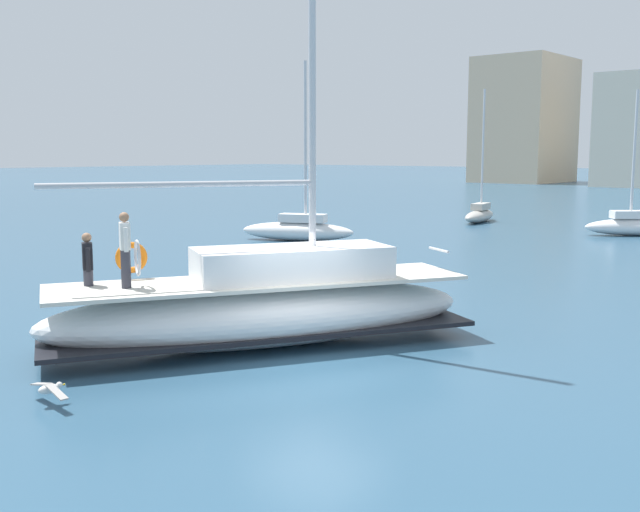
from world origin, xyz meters
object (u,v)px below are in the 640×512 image
seagull (50,388)px  moored_cutter_right (480,213)px  main_sailboat (265,305)px  moored_cutter_left (298,228)px  moored_catamaran (638,224)px

seagull → moored_cutter_right: bearing=107.2°
moored_cutter_right → seagull: 36.82m
main_sailboat → moored_cutter_left: 19.99m
main_sailboat → moored_cutter_right: bearing=109.9°
moored_cutter_left → moored_cutter_right: (1.97, 14.62, -0.06)m
moored_catamaran → moored_cutter_left: 17.70m
main_sailboat → moored_catamaran: size_ratio=1.64×
moored_catamaran → seagull: (0.99, -33.66, -0.28)m
moored_cutter_left → moored_cutter_right: size_ratio=1.06×
moored_catamaran → moored_cutter_left: moored_cutter_left is taller
main_sailboat → moored_cutter_left: size_ratio=1.42×
main_sailboat → moored_cutter_right: size_ratio=1.50×
moored_catamaran → seagull: size_ratio=6.27×
moored_catamaran → moored_cutter_left: size_ratio=0.87×
moored_catamaran → moored_cutter_right: moored_cutter_right is taller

